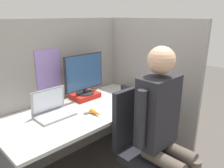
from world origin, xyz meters
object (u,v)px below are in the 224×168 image
monitor (84,74)px  laptop (53,111)px  carrot_toy (96,113)px  office_chair (145,145)px  stapler (127,88)px  person (163,121)px  paper_box (85,96)px

monitor → laptop: 0.54m
carrot_toy → office_chair: size_ratio=0.15×
stapler → person: person is taller
paper_box → monitor: (-0.00, 0.00, 0.24)m
person → monitor: bearing=90.6°
laptop → carrot_toy: (0.28, -0.27, -0.02)m
carrot_toy → person: size_ratio=0.11×
stapler → person: bearing=-121.2°
office_chair → monitor: bearing=90.6°
paper_box → person: person is taller
paper_box → person: (0.01, -0.97, 0.04)m
laptop → monitor: bearing=16.9°
paper_box → office_chair: size_ratio=0.28×
office_chair → laptop: bearing=125.7°
monitor → paper_box: bearing=-90.0°
carrot_toy → office_chair: office_chair is taller
carrot_toy → stapler: bearing=19.9°
paper_box → office_chair: bearing=-89.4°
carrot_toy → paper_box: bearing=64.7°
paper_box → stapler: bearing=-17.3°
paper_box → carrot_toy: paper_box is taller
monitor → carrot_toy: (-0.19, -0.41, -0.25)m
monitor → laptop: (-0.47, -0.14, -0.22)m
person → carrot_toy: bearing=110.0°
monitor → stapler: size_ratio=3.03×
person → stapler: bearing=58.8°
paper_box → office_chair: 0.85m
office_chair → person: 0.32m
laptop → person: bearing=-59.7°
stapler → carrot_toy: stapler is taller
monitor → laptop: bearing=-163.1°
paper_box → monitor: bearing=90.0°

